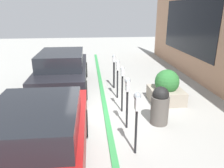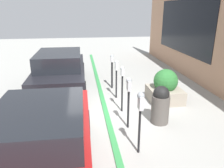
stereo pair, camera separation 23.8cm
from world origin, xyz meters
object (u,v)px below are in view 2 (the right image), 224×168
parking_meter_nearest (140,108)px  planter_box (165,88)px  parking_meter_fourth (116,71)px  parking_meter_middle (122,80)px  trash_bin (160,105)px  parking_meter_second (129,91)px  parked_car_front (42,139)px  parked_car_middle (60,69)px  parking_meter_farthest (112,67)px

parking_meter_nearest → planter_box: parking_meter_nearest is taller
planter_box → parking_meter_fourth: bearing=72.4°
parking_meter_middle → trash_bin: bearing=-132.9°
parking_meter_second → trash_bin: (0.16, -1.00, -0.54)m
parking_meter_middle → parked_car_front: 3.38m
parking_meter_fourth → parked_car_middle: parked_car_middle is taller
parking_meter_middle → trash_bin: parking_meter_middle is taller
parking_meter_farthest → parked_car_middle: parked_car_middle is taller
parking_meter_second → trash_bin: bearing=-81.1°
planter_box → parked_car_middle: (1.96, 3.89, 0.33)m
parking_meter_fourth → parking_meter_farthest: (1.12, 0.00, -0.12)m
parked_car_middle → trash_bin: (-3.50, -3.14, -0.25)m
parking_meter_farthest → parked_car_front: (-4.94, 2.09, -0.12)m
parking_meter_second → parking_meter_middle: (1.06, -0.02, -0.03)m
parking_meter_nearest → planter_box: size_ratio=1.27×
parking_meter_middle → planter_box: parking_meter_middle is taller
parking_meter_second → parked_car_middle: bearing=30.4°
parking_meter_farthest → parking_meter_second: bearing=179.6°
parking_meter_farthest → parked_car_middle: bearing=82.3°
parked_car_front → trash_bin: parked_car_front is taller
parking_meter_second → parking_meter_nearest: bearing=-179.9°
trash_bin → planter_box: bearing=-25.8°
parking_meter_nearest → trash_bin: parking_meter_nearest is taller
parking_meter_middle → parking_meter_second: bearing=178.8°
trash_bin → parking_meter_middle: bearing=47.1°
parking_meter_middle → planter_box: size_ratio=1.26×
parking_meter_farthest → parked_car_front: 5.36m
parking_meter_second → parking_meter_middle: size_ratio=0.98×
parking_meter_second → parked_car_middle: parked_car_middle is taller
parked_car_front → trash_bin: size_ratio=3.55×
parking_meter_middle → parking_meter_nearest: bearing=179.5°
parking_meter_fourth → trash_bin: (-2.09, -0.97, -0.48)m
planter_box → parking_meter_farthest: bearing=46.0°
parking_meter_farthest → trash_bin: size_ratio=1.26×
parking_meter_fourth → parking_meter_farthest: 1.13m
parking_meter_second → parked_car_middle: size_ratio=0.32×
parking_meter_second → parked_car_front: size_ratio=0.37×
parked_car_front → trash_bin: 3.53m
parking_meter_second → parking_meter_middle: 1.06m
parked_car_front → parked_car_middle: bearing=1.5°
parking_meter_middle → parking_meter_farthest: (2.30, -0.00, -0.15)m
planter_box → parked_car_front: (-3.27, 3.82, 0.31)m
parking_meter_second → parking_meter_fourth: 2.24m
planter_box → parked_car_front: size_ratio=0.30×
parking_meter_fourth → trash_bin: size_ratio=1.28×
parking_meter_farthest → trash_bin: (-3.20, -0.97, -0.35)m
parking_meter_nearest → trash_bin: (1.33, -1.00, -0.59)m
parked_car_middle → trash_bin: bearing=-137.8°
parked_car_middle → trash_bin: size_ratio=4.14×
parking_meter_middle → parking_meter_farthest: size_ratio=1.05×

